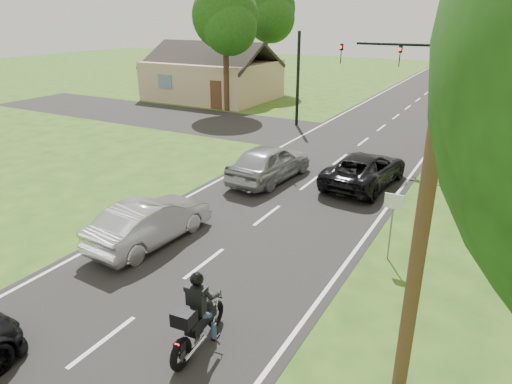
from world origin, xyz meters
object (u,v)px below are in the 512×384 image
utility_pole_far (504,48)px  sign_green (443,147)px  traffic_signal (426,77)px  silver_suv (269,162)px  dark_suv (365,169)px  utility_pole_near (435,140)px  sign_white (393,211)px  motorcycle_rider (197,319)px  silver_sedan (150,222)px

utility_pole_far → sign_green: 11.63m
traffic_signal → sign_green: size_ratio=3.00×
silver_suv → sign_green: bearing=-148.2°
dark_suv → utility_pole_far: utility_pole_far is taller
utility_pole_far → traffic_signal: bearing=-109.7°
utility_pole_near → sign_green: 13.50m
utility_pole_far → sign_white: 19.39m
dark_suv → utility_pole_near: 12.47m
silver_suv → utility_pole_near: 13.09m
motorcycle_rider → sign_green: sign_green is taller
dark_suv → utility_pole_far: (4.05, 13.05, 4.36)m
dark_suv → silver_sedan: bearing=67.7°
motorcycle_rider → utility_pole_near: bearing=8.9°
utility_pole_near → utility_pole_far: bearing=90.0°
traffic_signal → utility_pole_near: bearing=-79.9°
traffic_signal → utility_pole_far: utility_pole_far is taller
traffic_signal → utility_pole_far: size_ratio=0.64×
motorcycle_rider → sign_green: 14.37m
dark_suv → traffic_signal: size_ratio=0.80×
sign_white → sign_green: 8.00m
sign_green → dark_suv: bearing=-143.6°
dark_suv → utility_pole_far: bearing=-102.3°
traffic_signal → sign_white: size_ratio=3.00×
dark_suv → sign_white: bearing=118.0°
motorcycle_rider → silver_sedan: size_ratio=0.50×
dark_suv → traffic_signal: 6.20m
sign_green → utility_pole_near: bearing=-84.3°
motorcycle_rider → traffic_signal: size_ratio=0.34×
utility_pole_near → utility_pole_far: same height
silver_suv → sign_green: 7.54m
silver_suv → sign_white: (6.45, -4.52, 0.76)m
traffic_signal → sign_green: 4.24m
dark_suv → silver_sedan: (-4.46, -8.66, 0.02)m
silver_sedan → silver_suv: bearing=-91.3°
motorcycle_rider → silver_sedan: (-4.31, 3.36, -0.00)m
sign_white → sign_green: same height
traffic_signal → motorcycle_rider: bearing=-94.5°
motorcycle_rider → utility_pole_far: size_ratio=0.22×
silver_sedan → sign_white: size_ratio=2.08×
dark_suv → sign_white: size_ratio=2.41×
utility_pole_far → motorcycle_rider: bearing=-99.5°
silver_sedan → silver_suv: silver_suv is taller
silver_sedan → utility_pole_far: (8.50, 21.71, 4.34)m
silver_sedan → sign_green: 12.92m
silver_suv → traffic_signal: size_ratio=0.76×
sign_green → motorcycle_rider: bearing=-101.6°
traffic_signal → silver_suv: bearing=-128.0°
traffic_signal → sign_white: (1.36, -11.02, -2.54)m
silver_sedan → silver_suv: (0.56, 7.21, 0.10)m
dark_suv → sign_green: size_ratio=2.41×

